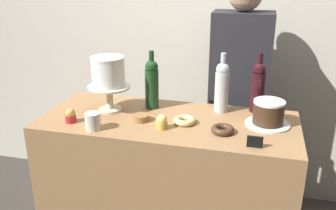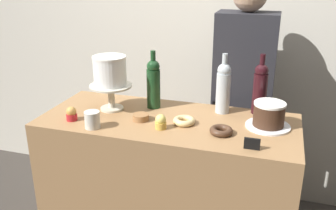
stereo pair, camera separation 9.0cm
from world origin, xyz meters
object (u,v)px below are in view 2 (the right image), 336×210
object	(u,v)px
wine_bottle_clear	(223,87)
donut_chocolate	(221,131)
wine_bottle_dark_red	(260,88)
barista_figure	(242,103)
donut_glazed	(184,121)
cupcake_caramel	(72,114)
cupcake_lemon	(160,122)
cake_stand_pedestal	(111,93)
wine_bottle_green	(153,83)
chocolate_round_cake	(269,114)
coffee_cup_ceramic	(92,120)
price_sign_chalkboard	(252,144)
cookie_stack	(141,117)
white_layer_cake	(110,71)

from	to	relation	value
wine_bottle_clear	donut_chocolate	bearing A→B (deg)	-81.49
wine_bottle_dark_red	barista_figure	distance (m)	0.37
donut_chocolate	donut_glazed	xyz separation A→B (m)	(-0.20, 0.06, 0.00)
wine_bottle_dark_red	cupcake_caramel	distance (m)	1.00
donut_glazed	cupcake_lemon	bearing A→B (deg)	-137.67
cake_stand_pedestal	donut_chocolate	bearing A→B (deg)	-12.23
donut_chocolate	wine_bottle_clear	bearing A→B (deg)	98.51
wine_bottle_clear	cupcake_lemon	distance (m)	0.41
wine_bottle_green	wine_bottle_clear	bearing A→B (deg)	5.88
chocolate_round_cake	coffee_cup_ceramic	world-z (taller)	chocolate_round_cake
cupcake_lemon	barista_figure	bearing A→B (deg)	62.89
coffee_cup_ceramic	wine_bottle_dark_red	bearing A→B (deg)	30.07
wine_bottle_dark_red	price_sign_chalkboard	world-z (taller)	wine_bottle_dark_red
cupcake_caramel	cookie_stack	world-z (taller)	cupcake_caramel
chocolate_round_cake	wine_bottle_clear	world-z (taller)	wine_bottle_clear
wine_bottle_dark_red	donut_glazed	xyz separation A→B (m)	(-0.35, -0.26, -0.13)
wine_bottle_dark_red	coffee_cup_ceramic	bearing A→B (deg)	-149.93
wine_bottle_dark_red	donut_glazed	size ratio (longest dim) A/B	2.91
chocolate_round_cake	wine_bottle_clear	size ratio (longest dim) A/B	0.48
wine_bottle_green	wine_bottle_dark_red	bearing A→B (deg)	8.67
white_layer_cake	chocolate_round_cake	distance (m)	0.86
white_layer_cake	cupcake_lemon	size ratio (longest dim) A/B	2.43
barista_figure	white_layer_cake	bearing A→B (deg)	-144.40
cake_stand_pedestal	donut_glazed	distance (m)	0.45
cake_stand_pedestal	chocolate_round_cake	xyz separation A→B (m)	(0.84, 0.01, -0.03)
white_layer_cake	chocolate_round_cake	xyz separation A→B (m)	(0.84, 0.01, -0.15)
cake_stand_pedestal	wine_bottle_green	bearing A→B (deg)	25.32
white_layer_cake	wine_bottle_green	distance (m)	0.25
cupcake_caramel	barista_figure	bearing A→B (deg)	40.43
donut_chocolate	cupcake_caramel	bearing A→B (deg)	-175.14
white_layer_cake	cupcake_caramel	xyz separation A→B (m)	(-0.13, -0.20, -0.19)
coffee_cup_ceramic	wine_bottle_clear	bearing A→B (deg)	34.42
wine_bottle_clear	cookie_stack	bearing A→B (deg)	-148.33
chocolate_round_cake	cupcake_lemon	size ratio (longest dim) A/B	2.08
white_layer_cake	cupcake_caramel	bearing A→B (deg)	-122.95
white_layer_cake	price_sign_chalkboard	distance (m)	0.85
white_layer_cake	cupcake_caramel	world-z (taller)	white_layer_cake
chocolate_round_cake	donut_glazed	bearing A→B (deg)	-168.21
coffee_cup_ceramic	cookie_stack	bearing A→B (deg)	39.37
cake_stand_pedestal	wine_bottle_dark_red	size ratio (longest dim) A/B	0.71
donut_glazed	barista_figure	size ratio (longest dim) A/B	0.07
cookie_stack	donut_glazed	bearing A→B (deg)	5.31
cupcake_lemon	coffee_cup_ceramic	world-z (taller)	coffee_cup_ceramic
white_layer_cake	donut_glazed	distance (m)	0.49
wine_bottle_dark_red	donut_chocolate	world-z (taller)	wine_bottle_dark_red
barista_figure	wine_bottle_dark_red	bearing A→B (deg)	-68.45
white_layer_cake	wine_bottle_dark_red	size ratio (longest dim) A/B	0.55
cupcake_lemon	wine_bottle_clear	bearing A→B (deg)	50.00
cupcake_caramel	coffee_cup_ceramic	world-z (taller)	coffee_cup_ceramic
chocolate_round_cake	donut_chocolate	size ratio (longest dim) A/B	1.38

